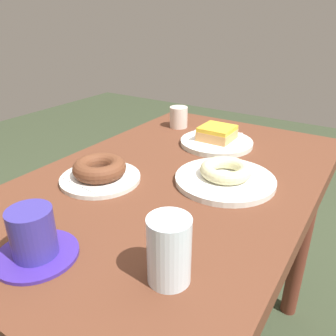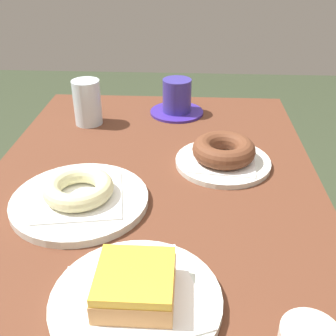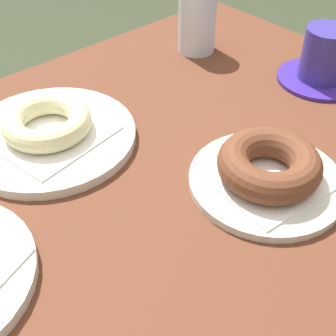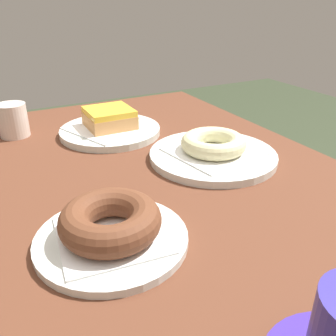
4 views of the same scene
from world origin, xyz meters
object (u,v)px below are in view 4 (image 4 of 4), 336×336
(plate_sugar_ring, at_px, (213,156))
(plate_chocolate_ring, at_px, (112,239))
(donut_sugar_ring, at_px, (214,143))
(sugar_jar, at_px, (13,120))
(plate_glazed_square, at_px, (110,131))
(donut_glazed_square, at_px, (109,118))
(donut_chocolate_ring, at_px, (110,220))

(plate_sugar_ring, bearing_deg, plate_chocolate_ring, 120.96)
(plate_chocolate_ring, relative_size, donut_sugar_ring, 1.59)
(sugar_jar, bearing_deg, plate_glazed_square, -114.69)
(plate_glazed_square, distance_m, donut_sugar_ring, 0.25)
(plate_chocolate_ring, relative_size, donut_glazed_square, 1.99)
(donut_chocolate_ring, height_order, plate_sugar_ring, donut_chocolate_ring)
(plate_glazed_square, relative_size, plate_sugar_ring, 0.92)
(plate_chocolate_ring, distance_m, plate_sugar_ring, 0.30)
(plate_sugar_ring, height_order, sugar_jar, sugar_jar)
(plate_glazed_square, height_order, donut_glazed_square, donut_glazed_square)
(plate_glazed_square, bearing_deg, plate_chocolate_ring, 160.50)
(donut_glazed_square, xyz_separation_m, plate_sugar_ring, (-0.22, -0.12, -0.03))
(plate_chocolate_ring, bearing_deg, donut_sugar_ring, -59.04)
(donut_chocolate_ring, relative_size, donut_sugar_ring, 1.05)
(donut_sugar_ring, distance_m, sugar_jar, 0.43)
(donut_chocolate_ring, relative_size, plate_glazed_square, 0.58)
(plate_chocolate_ring, xyz_separation_m, sugar_jar, (0.45, 0.06, 0.03))
(plate_chocolate_ring, height_order, plate_glazed_square, plate_glazed_square)
(donut_chocolate_ring, distance_m, sugar_jar, 0.46)
(plate_glazed_square, relative_size, sugar_jar, 3.06)
(donut_chocolate_ring, distance_m, donut_glazed_square, 0.39)
(plate_glazed_square, bearing_deg, donut_chocolate_ring, 160.50)
(plate_chocolate_ring, distance_m, sugar_jar, 0.46)
(donut_glazed_square, bearing_deg, donut_chocolate_ring, 160.50)
(donut_sugar_ring, relative_size, sugar_jar, 1.69)
(donut_glazed_square, bearing_deg, plate_sugar_ring, -149.97)
(plate_chocolate_ring, distance_m, donut_chocolate_ring, 0.03)
(plate_chocolate_ring, xyz_separation_m, donut_sugar_ring, (0.15, -0.25, 0.03))
(plate_glazed_square, distance_m, plate_sugar_ring, 0.25)
(donut_chocolate_ring, height_order, plate_glazed_square, donut_chocolate_ring)
(plate_chocolate_ring, xyz_separation_m, donut_chocolate_ring, (0.00, 0.00, 0.03))
(plate_glazed_square, distance_m, donut_glazed_square, 0.03)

